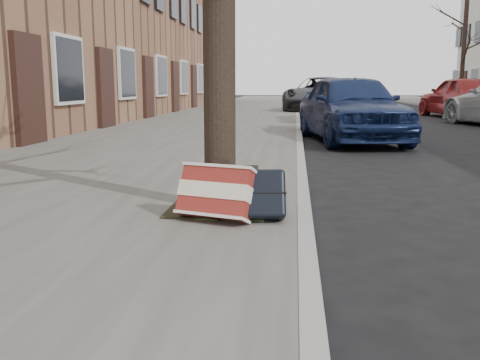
# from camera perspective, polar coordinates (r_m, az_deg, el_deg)

# --- Properties ---
(near_sidewalk) EXTENTS (5.00, 70.00, 0.12)m
(near_sidewalk) POSITION_cam_1_polar(r_m,az_deg,el_deg) (18.53, -1.46, 6.63)
(near_sidewalk) COLOR slate
(near_sidewalk) RESTS_ON ground
(house_near) EXTENTS (6.80, 40.00, 7.00)m
(house_near) POSITION_cam_1_polar(r_m,az_deg,el_deg) (21.16, -17.85, 15.93)
(house_near) COLOR brown
(house_near) RESTS_ON ground
(dirt_patch) EXTENTS (0.85, 0.85, 0.02)m
(dirt_patch) POSITION_cam_1_polar(r_m,az_deg,el_deg) (4.71, -2.27, -2.93)
(dirt_patch) COLOR black
(dirt_patch) RESTS_ON near_sidewalk
(suitcase_red) EXTENTS (0.65, 0.49, 0.45)m
(suitcase_red) POSITION_cam_1_polar(r_m,az_deg,el_deg) (4.25, -2.57, -1.38)
(suitcase_red) COLOR maroon
(suitcase_red) RESTS_ON near_sidewalk
(suitcase_navy) EXTENTS (0.59, 0.39, 0.43)m
(suitcase_navy) POSITION_cam_1_polar(r_m,az_deg,el_deg) (4.25, 1.11, -1.50)
(suitcase_navy) COLOR black
(suitcase_navy) RESTS_ON near_sidewalk
(car_near_front) EXTENTS (2.39, 4.47, 1.45)m
(car_near_front) POSITION_cam_1_polar(r_m,az_deg,el_deg) (11.61, 11.77, 7.61)
(car_near_front) COLOR #132149
(car_near_front) RESTS_ON ground
(car_near_mid) EXTENTS (2.38, 4.34, 1.36)m
(car_near_mid) POSITION_cam_1_polar(r_m,az_deg,el_deg) (16.73, 10.90, 8.19)
(car_near_mid) COLOR #B8BBC1
(car_near_mid) RESTS_ON ground
(car_near_back) EXTENTS (3.72, 5.92, 1.52)m
(car_near_back) POSITION_cam_1_polar(r_m,az_deg,el_deg) (23.61, 8.75, 8.97)
(car_near_back) COLOR #37373C
(car_near_back) RESTS_ON ground
(car_far_back) EXTENTS (2.37, 4.68, 1.53)m
(car_far_back) POSITION_cam_1_polar(r_m,az_deg,el_deg) (21.14, 22.53, 8.21)
(car_far_back) COLOR maroon
(car_far_back) RESTS_ON ground
(tree_far_c) EXTENTS (0.22, 0.22, 5.34)m
(tree_far_c) POSITION_cam_1_polar(r_m,az_deg,el_deg) (30.42, 22.73, 12.38)
(tree_far_c) COLOR black
(tree_far_c) RESTS_ON far_sidewalk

